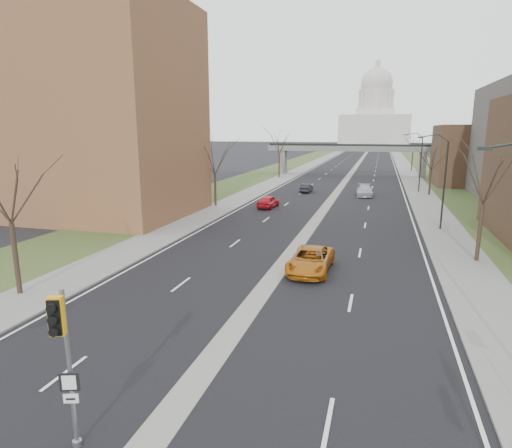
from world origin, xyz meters
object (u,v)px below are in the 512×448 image
at_px(car_right_near, 311,260).
at_px(car_right_mid, 365,191).
at_px(car_left_far, 306,188).
at_px(car_left_near, 268,201).
at_px(signal_pole_median, 63,345).

bearing_deg(car_right_near, car_right_mid, 87.87).
height_order(car_left_far, car_right_mid, car_right_mid).
relative_size(car_left_far, car_right_mid, 0.73).
distance_m(car_left_near, car_left_far, 14.53).
distance_m(car_right_near, car_right_mid, 35.28).
xyz_separation_m(car_left_near, car_right_mid, (10.74, 12.86, 0.02)).
distance_m(car_left_far, car_right_near, 37.29).
xyz_separation_m(car_left_near, car_right_near, (8.68, -22.36, 0.03)).
bearing_deg(signal_pole_median, car_left_near, 78.03).
bearing_deg(signal_pole_median, car_right_mid, 64.93).
bearing_deg(car_right_near, car_left_far, 101.23).
bearing_deg(car_right_mid, car_left_near, -133.56).
height_order(car_left_near, car_right_near, car_right_near).
height_order(car_right_near, car_right_mid, car_right_near).
bearing_deg(car_left_far, car_left_near, 82.62).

